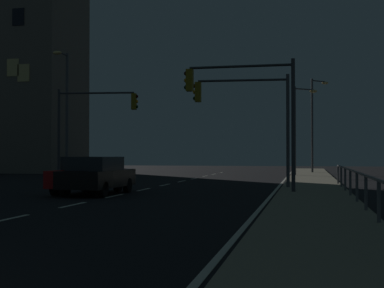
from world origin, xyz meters
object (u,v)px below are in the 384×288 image
(car_oncoming, at_px, (89,174))
(traffic_light_near_left, at_px, (245,98))
(traffic_light_far_center, at_px, (93,116))
(traffic_light_mid_left, at_px, (245,107))
(street_lamp_far_end, at_px, (314,117))
(street_lamp_across_street, at_px, (65,105))
(car, at_px, (97,175))
(street_lamp_median, at_px, (299,121))

(car_oncoming, relative_size, traffic_light_near_left, 0.81)
(traffic_light_far_center, height_order, traffic_light_mid_left, traffic_light_far_center)
(street_lamp_far_end, relative_size, street_lamp_across_street, 0.97)
(car_oncoming, height_order, traffic_light_mid_left, traffic_light_mid_left)
(street_lamp_far_end, bearing_deg, car, -109.19)
(car_oncoming, distance_m, traffic_light_far_center, 9.46)
(traffic_light_far_center, bearing_deg, traffic_light_near_left, -37.07)
(car, height_order, street_lamp_across_street, street_lamp_across_street)
(car, distance_m, street_lamp_median, 21.51)
(car_oncoming, height_order, street_lamp_far_end, street_lamp_far_end)
(car, distance_m, street_lamp_far_end, 28.18)
(traffic_light_near_left, distance_m, traffic_light_mid_left, 2.90)
(traffic_light_mid_left, distance_m, street_lamp_far_end, 22.21)
(car_oncoming, height_order, street_lamp_across_street, street_lamp_across_street)
(street_lamp_across_street, bearing_deg, street_lamp_far_end, 43.98)
(street_lamp_across_street, bearing_deg, car_oncoming, -60.45)
(traffic_light_near_left, height_order, street_lamp_far_end, street_lamp_far_end)
(street_lamp_median, bearing_deg, traffic_light_far_center, -137.38)
(car, relative_size, street_lamp_across_street, 0.54)
(car, xyz_separation_m, car_oncoming, (-0.61, 0.57, 0.00))
(traffic_light_far_center, height_order, street_lamp_across_street, street_lamp_across_street)
(car_oncoming, distance_m, street_lamp_median, 21.22)
(street_lamp_far_end, xyz_separation_m, street_lamp_median, (-1.23, -6.62, -0.74))
(car_oncoming, bearing_deg, traffic_light_far_center, 110.96)
(car, relative_size, street_lamp_far_end, 0.56)
(car, height_order, traffic_light_mid_left, traffic_light_mid_left)
(car_oncoming, relative_size, street_lamp_far_end, 0.56)
(street_lamp_far_end, bearing_deg, traffic_light_near_left, -97.38)
(traffic_light_mid_left, xyz_separation_m, street_lamp_across_street, (-12.26, 6.71, 0.94))
(car, xyz_separation_m, traffic_light_near_left, (5.96, 1.54, 3.23))
(traffic_light_mid_left, height_order, street_lamp_far_end, street_lamp_far_end)
(street_lamp_across_street, bearing_deg, traffic_light_far_center, -38.47)
(traffic_light_far_center, bearing_deg, car, -66.89)
(traffic_light_near_left, relative_size, street_lamp_median, 0.84)
(traffic_light_far_center, relative_size, street_lamp_across_street, 0.67)
(street_lamp_far_end, xyz_separation_m, street_lamp_across_street, (-15.76, -15.21, -0.02))
(car_oncoming, distance_m, traffic_light_mid_left, 7.99)
(traffic_light_mid_left, relative_size, street_lamp_far_end, 0.67)
(car_oncoming, xyz_separation_m, street_lamp_far_end, (9.78, 25.77, 4.04))
(car, distance_m, traffic_light_near_left, 6.95)
(car, height_order, traffic_light_far_center, traffic_light_far_center)
(car_oncoming, distance_m, street_lamp_across_street, 12.79)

